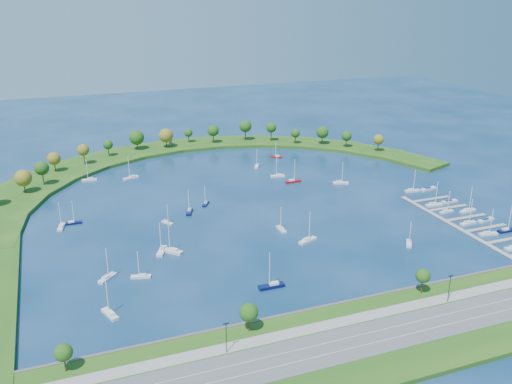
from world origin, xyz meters
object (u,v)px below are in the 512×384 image
object	(u,v)px
docked_boat_9	(449,201)
harbor_tower	(171,141)
moored_boat_12	(73,222)
moored_boat_15	(278,175)
moored_boat_14	(107,277)
moored_boat_20	(167,222)
moored_boat_7	(276,156)
docked_boat_7	(468,210)
docked_boat_6	(446,211)
moored_boat_18	(110,313)
moored_boat_8	(131,177)
moored_boat_17	(281,228)
docked_boat_4	(468,223)
moored_boat_19	(409,243)
docked_boat_2	(488,233)
moored_boat_13	(308,240)
moored_boat_1	(172,250)
moored_boat_2	(61,226)
moored_boat_11	(293,181)
moored_boat_9	(141,276)
docked_boat_3	(507,230)
dock_system	(468,224)
docked_boat_11	(428,189)
moored_boat_16	(162,250)
docked_boat_10	(412,190)
moored_boat_0	(272,285)
moored_boat_3	(341,182)
moored_boat_10	(206,203)
moored_boat_5	(189,211)
moored_boat_4	(89,179)
docked_boat_5	(486,220)
docked_boat_8	(434,204)

from	to	relation	value
docked_boat_9	harbor_tower	bearing A→B (deg)	123.22
moored_boat_12	moored_boat_15	xyz separation A→B (m)	(116.15, 29.73, 0.03)
moored_boat_14	moored_boat_20	world-z (taller)	moored_boat_14
moored_boat_7	docked_boat_7	world-z (taller)	docked_boat_7
docked_boat_6	moored_boat_18	bearing A→B (deg)	-174.13
moored_boat_8	moored_boat_17	distance (m)	110.55
docked_boat_4	docked_boat_9	distance (m)	28.05
moored_boat_15	moored_boat_19	size ratio (longest dim) A/B	1.13
moored_boat_7	docked_boat_2	world-z (taller)	docked_boat_2
docked_boat_4	docked_boat_6	xyz separation A→B (m)	(0.02, 15.41, -0.04)
moored_boat_13	docked_boat_4	bearing A→B (deg)	-28.92
moored_boat_1	moored_boat_7	bearing A→B (deg)	-84.09
moored_boat_2	moored_boat_11	world-z (taller)	moored_boat_11
moored_boat_2	moored_boat_9	xyz separation A→B (m)	(26.09, -59.59, -0.04)
moored_boat_8	docked_boat_3	size ratio (longest dim) A/B	1.07
moored_boat_9	docked_boat_6	world-z (taller)	moored_boat_9
dock_system	moored_boat_15	size ratio (longest dim) A/B	6.61
moored_boat_7	docked_boat_11	xyz separation A→B (m)	(53.50, -86.12, -0.15)
moored_boat_1	moored_boat_16	distance (m)	4.17
moored_boat_8	moored_boat_19	xyz separation A→B (m)	(97.61, -130.51, -0.08)
moored_boat_12	docked_boat_10	xyz separation A→B (m)	(174.21, -19.30, 0.02)
moored_boat_0	moored_boat_3	xyz separation A→B (m)	(80.08, 93.02, -0.05)
moored_boat_8	moored_boat_20	distance (m)	71.56
docked_boat_10	dock_system	bearing A→B (deg)	-86.60
moored_boat_2	moored_boat_16	world-z (taller)	moored_boat_16
moored_boat_13	docked_boat_9	bearing A→B (deg)	-11.39
moored_boat_14	docked_boat_7	distance (m)	173.66
moored_boat_12	moored_boat_13	distance (m)	109.44
moored_boat_10	docked_boat_9	distance (m)	124.77
moored_boat_2	docked_boat_2	size ratio (longest dim) A/B	1.00
moored_boat_13	docked_boat_10	distance (m)	88.53
moored_boat_8	docked_boat_9	distance (m)	175.35
moored_boat_5	docked_boat_10	bearing A→B (deg)	104.61
moored_boat_18	moored_boat_4	bearing A→B (deg)	-22.26
moored_boat_20	docked_boat_6	distance (m)	135.25
moored_boat_8	moored_boat_20	bearing A→B (deg)	75.55
moored_boat_1	docked_boat_3	bearing A→B (deg)	-146.71
docked_boat_5	docked_boat_11	size ratio (longest dim) A/B	0.95
moored_boat_12	docked_boat_8	size ratio (longest dim) A/B	0.89
moored_boat_5	docked_boat_5	xyz separation A→B (m)	(128.07, -59.87, -0.23)
docked_boat_2	moored_boat_12	bearing A→B (deg)	164.83
docked_boat_2	moored_boat_4	bearing A→B (deg)	148.02
moored_boat_2	moored_boat_13	world-z (taller)	moored_boat_13
docked_boat_7	moored_boat_9	bearing A→B (deg)	176.80
moored_boat_13	moored_boat_5	bearing A→B (deg)	106.15
moored_boat_8	docked_boat_10	world-z (taller)	moored_boat_8
moored_boat_15	docked_boat_7	bearing A→B (deg)	138.80
moored_boat_1	docked_boat_3	world-z (taller)	moored_boat_1
moored_boat_11	docked_boat_5	world-z (taller)	moored_boat_11
moored_boat_8	moored_boat_12	bearing A→B (deg)	38.68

